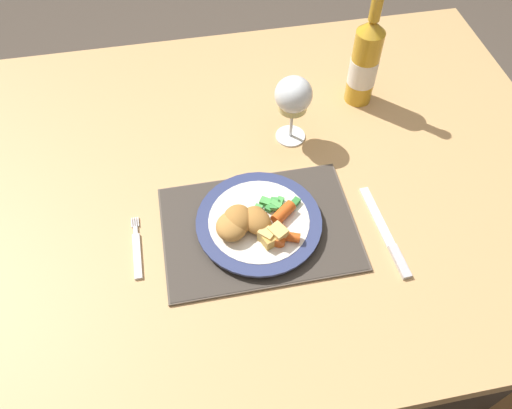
{
  "coord_description": "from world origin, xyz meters",
  "views": [
    {
      "loc": [
        -0.1,
        -0.66,
        1.54
      ],
      "look_at": [
        0.01,
        -0.1,
        0.78
      ],
      "focal_mm": 35.0,
      "sensor_mm": 36.0,
      "label": 1
    }
  ],
  "objects_px": {
    "dining_table": "(244,200)",
    "dinner_plate": "(259,223)",
    "wine_glass": "(293,97)",
    "table_knife": "(388,238)",
    "bottle": "(365,62)",
    "fork": "(137,251)"
  },
  "relations": [
    {
      "from": "dinner_plate",
      "to": "bottle",
      "type": "height_order",
      "value": "bottle"
    },
    {
      "from": "fork",
      "to": "bottle",
      "type": "distance_m",
      "value": 0.64
    },
    {
      "from": "dinner_plate",
      "to": "wine_glass",
      "type": "relative_size",
      "value": 1.51
    },
    {
      "from": "table_knife",
      "to": "wine_glass",
      "type": "height_order",
      "value": "wine_glass"
    },
    {
      "from": "dinner_plate",
      "to": "table_knife",
      "type": "height_order",
      "value": "dinner_plate"
    },
    {
      "from": "bottle",
      "to": "dinner_plate",
      "type": "bearing_deg",
      "value": -133.19
    },
    {
      "from": "dining_table",
      "to": "dinner_plate",
      "type": "bearing_deg",
      "value": -86.68
    },
    {
      "from": "dining_table",
      "to": "table_knife",
      "type": "xyz_separation_m",
      "value": [
        0.24,
        -0.2,
        0.08
      ]
    },
    {
      "from": "dining_table",
      "to": "fork",
      "type": "xyz_separation_m",
      "value": [
        -0.23,
        -0.14,
        0.08
      ]
    },
    {
      "from": "dinner_plate",
      "to": "bottle",
      "type": "distance_m",
      "value": 0.45
    },
    {
      "from": "dinner_plate",
      "to": "table_knife",
      "type": "distance_m",
      "value": 0.25
    },
    {
      "from": "wine_glass",
      "to": "bottle",
      "type": "xyz_separation_m",
      "value": [
        0.18,
        0.09,
        -0.01
      ]
    },
    {
      "from": "dinner_plate",
      "to": "fork",
      "type": "relative_size",
      "value": 1.75
    },
    {
      "from": "dinner_plate",
      "to": "table_knife",
      "type": "xyz_separation_m",
      "value": [
        0.24,
        -0.07,
        -0.01
      ]
    },
    {
      "from": "dinner_plate",
      "to": "fork",
      "type": "distance_m",
      "value": 0.23
    },
    {
      "from": "wine_glass",
      "to": "bottle",
      "type": "height_order",
      "value": "bottle"
    },
    {
      "from": "bottle",
      "to": "dining_table",
      "type": "bearing_deg",
      "value": -148.56
    },
    {
      "from": "dining_table",
      "to": "fork",
      "type": "bearing_deg",
      "value": -147.63
    },
    {
      "from": "table_knife",
      "to": "bottle",
      "type": "bearing_deg",
      "value": 80.68
    },
    {
      "from": "fork",
      "to": "table_knife",
      "type": "relative_size",
      "value": 0.64
    },
    {
      "from": "dining_table",
      "to": "bottle",
      "type": "relative_size",
      "value": 5.0
    },
    {
      "from": "table_knife",
      "to": "wine_glass",
      "type": "relative_size",
      "value": 1.35
    }
  ]
}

